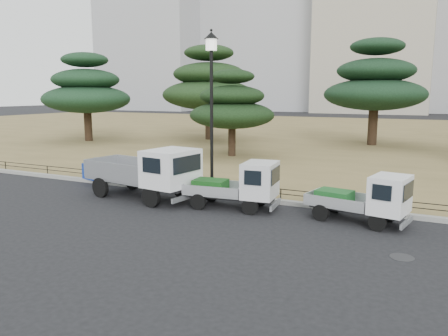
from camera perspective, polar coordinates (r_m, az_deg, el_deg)
The scene contains 14 objects.
ground at distance 14.90m, azimuth -3.35°, elevation -6.12°, with size 220.00×220.00×0.00m, color black.
lawn at distance 43.87m, azimuth 16.42°, elevation 4.17°, with size 120.00×56.00×0.15m, color olive.
curb at distance 17.13m, azimuth 0.87°, elevation -3.72°, with size 120.00×0.25×0.16m, color gray.
truck_large at distance 17.09m, azimuth -10.05°, elevation -0.32°, with size 4.85×2.47×2.02m.
truck_kei_front at distance 15.47m, azimuth 1.87°, elevation -2.26°, with size 3.35×1.67×1.72m.
truck_kei_rear at distance 14.45m, azimuth 17.90°, elevation -3.80°, with size 3.26×1.84×1.61m.
street_lamp at distance 17.35m, azimuth -1.65°, elevation 10.74°, with size 0.56×0.56×6.24m.
pipe_fence at distance 17.18m, azimuth 1.08°, elevation -2.45°, with size 38.00×0.04×0.40m.
tarp_pile at distance 20.86m, azimuth -15.60°, elevation -0.28°, with size 1.78×1.48×1.03m.
manhole at distance 12.05m, azimuth 22.23°, elevation -10.75°, with size 0.60×0.60×0.01m, color #2D2D30.
pine_west_far at distance 37.79m, azimuth -17.54°, elevation 9.65°, with size 7.07×7.07×7.14m.
pine_west_near at distance 37.28m, azimuth -1.96°, elevation 10.73°, with size 7.86×7.86×7.86m.
pine_center_left at distance 27.30m, azimuth 1.05°, elevation 8.05°, with size 5.27×5.27×5.36m.
pine_center_right at distance 35.01m, azimuth 19.13°, elevation 10.35°, with size 7.46×7.46×7.92m.
Camera 1 is at (6.96, -12.52, 4.09)m, focal length 35.00 mm.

